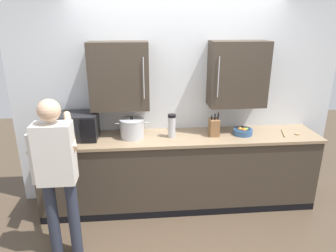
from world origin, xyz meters
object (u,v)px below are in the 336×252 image
object	(u,v)px
wooden_spoon	(290,133)
person_figure	(57,168)
stock_pot	(132,128)
thermos_flask	(172,126)
microwave_oven	(70,127)
knife_block	(214,127)
fruit_bowl	(243,131)

from	to	relation	value
wooden_spoon	person_figure	bearing A→B (deg)	-164.52
stock_pot	thermos_flask	xyz separation A→B (m)	(0.46, -0.03, 0.03)
microwave_oven	knife_block	size ratio (longest dim) A/B	2.59
wooden_spoon	microwave_oven	bearing A→B (deg)	178.25
thermos_flask	wooden_spoon	distance (m)	1.45
microwave_oven	person_figure	bearing A→B (deg)	-87.98
microwave_oven	person_figure	world-z (taller)	person_figure
microwave_oven	knife_block	distance (m)	1.68
stock_pot	fruit_bowl	bearing A→B (deg)	-1.01
knife_block	microwave_oven	bearing A→B (deg)	178.79
stock_pot	thermos_flask	size ratio (longest dim) A/B	1.35
thermos_flask	fruit_bowl	bearing A→B (deg)	0.40
thermos_flask	stock_pot	bearing A→B (deg)	176.36
thermos_flask	person_figure	size ratio (longest dim) A/B	0.17
fruit_bowl	wooden_spoon	world-z (taller)	fruit_bowl
microwave_oven	fruit_bowl	size ratio (longest dim) A/B	3.28
wooden_spoon	person_figure	world-z (taller)	person_figure
microwave_oven	knife_block	xyz separation A→B (m)	(1.68, -0.04, -0.05)
person_figure	stock_pot	bearing A→B (deg)	48.85
microwave_oven	wooden_spoon	distance (m)	2.61
microwave_oven	stock_pot	distance (m)	0.71
thermos_flask	knife_block	bearing A→B (deg)	1.39
stock_pot	wooden_spoon	bearing A→B (deg)	-1.84
fruit_bowl	knife_block	bearing A→B (deg)	178.99
thermos_flask	microwave_oven	bearing A→B (deg)	177.66
microwave_oven	fruit_bowl	distance (m)	2.04
knife_block	stock_pot	world-z (taller)	knife_block
knife_block	stock_pot	xyz separation A→B (m)	(-0.97, 0.02, 0.01)
microwave_oven	wooden_spoon	bearing A→B (deg)	-1.75
wooden_spoon	fruit_bowl	bearing A→B (deg)	176.24
knife_block	stock_pot	size ratio (longest dim) A/B	0.77
fruit_bowl	person_figure	distance (m)	2.14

